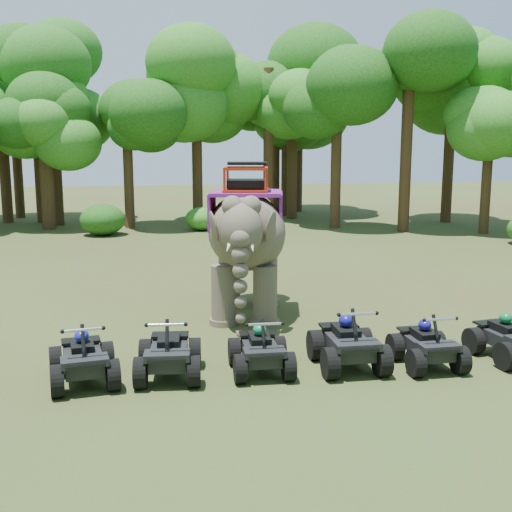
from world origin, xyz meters
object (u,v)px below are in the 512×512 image
object	(u,v)px
atv_1	(169,346)
atv_3	(348,336)
atv_2	(261,344)
atv_0	(83,351)
atv_4	(427,339)
atv_5	(510,332)
elephant	(246,240)

from	to	relation	value
atv_1	atv_3	size ratio (longest dim) A/B	0.95
atv_2	atv_0	bearing A→B (deg)	-178.48
atv_1	atv_4	distance (m)	5.42
atv_0	atv_5	world-z (taller)	atv_0
atv_3	atv_1	bearing A→B (deg)	179.13
elephant	atv_2	world-z (taller)	elephant
atv_5	atv_4	bearing A→B (deg)	175.88
atv_3	atv_0	bearing A→B (deg)	-179.93
elephant	atv_1	world-z (taller)	elephant
atv_0	atv_1	world-z (taller)	atv_1
atv_1	atv_2	world-z (taller)	atv_1
atv_4	atv_5	bearing A→B (deg)	2.40
atv_0	atv_5	bearing A→B (deg)	-9.48
atv_0	atv_1	size ratio (longest dim) A/B	0.99
atv_1	atv_2	bearing A→B (deg)	3.41
atv_1	atv_5	world-z (taller)	atv_1
elephant	atv_3	xyz separation A→B (m)	(1.51, -4.52, -1.38)
atv_5	atv_1	bearing A→B (deg)	170.89
atv_1	atv_3	distance (m)	3.74
elephant	atv_0	bearing A→B (deg)	-119.50
elephant	atv_3	bearing A→B (deg)	-60.53
atv_4	atv_2	bearing A→B (deg)	174.82
atv_1	atv_5	xyz separation A→B (m)	(7.37, -0.09, -0.02)
atv_2	atv_3	size ratio (longest dim) A/B	0.89
atv_4	atv_0	bearing A→B (deg)	176.79
atv_2	atv_5	size ratio (longest dim) A/B	0.98
elephant	atv_4	size ratio (longest dim) A/B	2.98
atv_1	atv_5	bearing A→B (deg)	3.76
atv_0	atv_4	size ratio (longest dim) A/B	1.06
atv_1	atv_3	xyz separation A→B (m)	(3.74, -0.03, 0.04)
atv_0	atv_4	xyz separation A→B (m)	(7.08, -0.16, -0.04)
atv_3	elephant	bearing A→B (deg)	108.12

